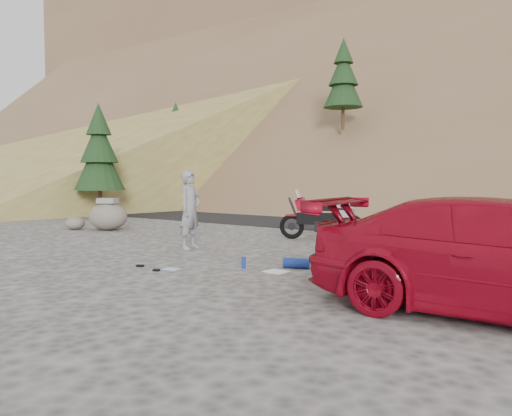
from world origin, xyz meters
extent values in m
plane|color=#474542|center=(0.00, 0.00, 0.00)|extent=(140.00, 140.00, 0.00)
cube|color=black|center=(0.00, 9.00, 0.00)|extent=(120.00, 7.00, 0.05)
cube|color=olive|center=(-30.00, 20.00, 2.00)|extent=(45.29, 46.00, 24.26)
cylinder|color=#382214|center=(-4.00, 14.00, 4.90)|extent=(0.17, 0.17, 1.40)
cone|color=black|center=(-4.00, 14.00, 6.44)|extent=(2.00, 2.00, 2.25)
cone|color=black|center=(-4.00, 14.00, 7.29)|extent=(1.50, 1.50, 1.76)
cone|color=black|center=(-4.00, 14.00, 8.15)|extent=(1.00, 1.00, 1.26)
cylinder|color=#382214|center=(-18.00, 16.00, 3.57)|extent=(0.15, 0.15, 1.26)
cone|color=black|center=(-18.00, 16.00, 4.96)|extent=(1.80, 1.80, 2.03)
cone|color=black|center=(-18.00, 16.00, 5.72)|extent=(1.35, 1.35, 1.58)
cone|color=black|center=(-18.00, 16.00, 6.49)|extent=(0.90, 0.90, 1.13)
cylinder|color=#382214|center=(-11.00, 4.50, 0.77)|extent=(0.18, 0.18, 1.54)
cone|color=black|center=(-11.00, 4.50, 2.47)|extent=(2.20, 2.20, 2.47)
cone|color=black|center=(-11.00, 4.50, 3.41)|extent=(1.65, 1.65, 1.93)
cone|color=black|center=(-11.00, 4.50, 4.35)|extent=(1.10, 1.10, 1.39)
torus|color=black|center=(-0.17, 3.23, 0.37)|extent=(0.73, 0.38, 0.73)
cylinder|color=black|center=(-0.17, 3.23, 0.37)|extent=(0.23, 0.14, 0.22)
torus|color=black|center=(1.43, 3.83, 0.37)|extent=(0.78, 0.41, 0.77)
cylinder|color=black|center=(1.43, 3.83, 0.37)|extent=(0.26, 0.17, 0.24)
cylinder|color=black|center=(-0.09, 3.26, 0.77)|extent=(0.41, 0.21, 0.90)
cylinder|color=black|center=(0.05, 3.32, 1.19)|extent=(0.28, 0.66, 0.05)
cube|color=black|center=(0.60, 3.52, 0.61)|extent=(1.34, 0.71, 0.33)
cube|color=black|center=(0.71, 3.56, 0.39)|extent=(0.58, 0.48, 0.31)
cube|color=maroon|center=(0.37, 3.43, 0.88)|extent=(0.66, 0.51, 0.34)
cube|color=maroon|center=(0.09, 3.33, 1.02)|extent=(0.44, 0.47, 0.39)
cube|color=silver|center=(0.01, 3.30, 1.31)|extent=(0.24, 0.36, 0.28)
cube|color=black|center=(0.86, 3.61, 0.91)|extent=(0.65, 0.44, 0.13)
cube|color=black|center=(1.26, 3.76, 0.86)|extent=(0.43, 0.32, 0.11)
cube|color=silver|center=(1.40, 3.51, 0.64)|extent=(0.46, 0.28, 0.50)
cube|color=silver|center=(1.20, 4.05, 0.64)|extent=(0.46, 0.28, 0.50)
cube|color=gray|center=(1.28, 3.77, 1.08)|extent=(0.57, 0.51, 0.29)
cube|color=maroon|center=(-0.17, 3.23, 0.70)|extent=(0.36, 0.24, 0.04)
cylinder|color=black|center=(0.83, 3.39, 0.20)|extent=(0.10, 0.23, 0.40)
cylinder|color=silver|center=(1.28, 3.60, 0.44)|extent=(0.51, 0.27, 0.14)
imported|color=gray|center=(-1.15, 0.02, 0.00)|extent=(0.57, 0.78, 1.97)
ellipsoid|color=#5F5952|center=(-6.50, 1.54, 0.46)|extent=(1.68, 1.53, 0.92)
cube|color=gray|center=(-6.50, 1.54, 1.01)|extent=(0.81, 0.74, 0.18)
ellipsoid|color=#5F5952|center=(-7.58, 0.97, 0.21)|extent=(0.72, 0.65, 0.43)
cube|color=white|center=(2.33, -1.24, 0.01)|extent=(0.42, 0.38, 0.01)
cylinder|color=navy|center=(2.44, -0.70, 0.10)|extent=(0.55, 0.39, 0.21)
cylinder|color=navy|center=(1.61, -1.34, 0.11)|extent=(0.09, 0.09, 0.23)
cone|color=red|center=(3.65, -1.26, 0.10)|extent=(0.15, 0.15, 0.19)
cube|color=black|center=(-0.18, -2.43, 0.02)|extent=(0.16, 0.13, 0.04)
cube|color=black|center=(0.43, -2.56, 0.02)|extent=(0.14, 0.12, 0.04)
cube|color=#9AC8EF|center=(0.53, -2.26, 0.01)|extent=(0.34, 0.27, 0.01)
camera|label=1|loc=(7.63, -9.03, 1.81)|focal=35.00mm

